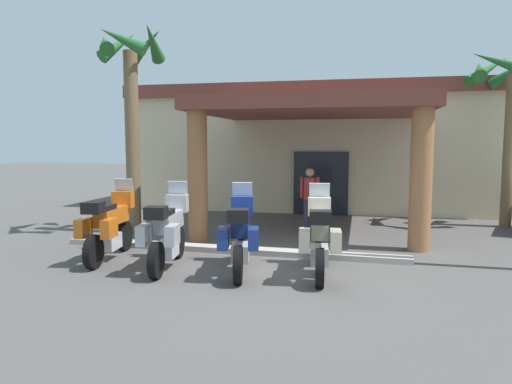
{
  "coord_description": "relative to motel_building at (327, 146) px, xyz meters",
  "views": [
    {
      "loc": [
        1.9,
        -8.85,
        2.39
      ],
      "look_at": [
        -1.01,
        2.22,
        1.2
      ],
      "focal_mm": 33.22,
      "sensor_mm": 36.0,
      "label": 1
    }
  ],
  "objects": [
    {
      "name": "motorcycle_cream",
      "position": [
        0.96,
        -9.67,
        -1.56
      ],
      "size": [
        0.8,
        2.21,
        1.61
      ],
      "rotation": [
        0.0,
        0.0,
        1.71
      ],
      "color": "black",
      "rests_on": "ground_plane"
    },
    {
      "name": "motorcycle_silver",
      "position": [
        -1.92,
        -9.92,
        -1.56
      ],
      "size": [
        0.86,
        2.2,
        1.61
      ],
      "rotation": [
        0.0,
        0.0,
        1.74
      ],
      "color": "black",
      "rests_on": "ground_plane"
    },
    {
      "name": "curb_strip",
      "position": [
        -1.2,
        -8.38,
        -2.2
      ],
      "size": [
        7.76,
        0.36,
        0.12
      ],
      "primitive_type": "cube",
      "color": "#ADA89E",
      "rests_on": "ground_plane"
    },
    {
      "name": "ground_plane",
      "position": [
        0.09,
        -9.24,
        -2.26
      ],
      "size": [
        80.0,
        80.0,
        0.0
      ],
      "primitive_type": "plane",
      "color": "#514F4C"
    },
    {
      "name": "motel_building",
      "position": [
        0.0,
        0.0,
        0.0
      ],
      "size": [
        14.25,
        11.02,
        4.41
      ],
      "rotation": [
        0.0,
        0.0,
        0.04
      ],
      "color": "beige",
      "rests_on": "ground_plane"
    },
    {
      "name": "pedestrian",
      "position": [
        0.14,
        -5.29,
        -1.27
      ],
      "size": [
        0.53,
        0.32,
        1.7
      ],
      "rotation": [
        0.0,
        0.0,
        1.52
      ],
      "color": "#3F334C",
      "rests_on": "ground_plane"
    },
    {
      "name": "palm_tree_near_portico",
      "position": [
        5.45,
        -3.36,
        1.7
      ],
      "size": [
        2.52,
        2.65,
        5.23
      ],
      "color": "brown",
      "rests_on": "ground_plane"
    },
    {
      "name": "palm_tree_roadside",
      "position": [
        -4.31,
        -6.89,
        1.54
      ],
      "size": [
        1.88,
        1.88,
        5.47
      ],
      "color": "brown",
      "rests_on": "ground_plane"
    },
    {
      "name": "motorcycle_orange",
      "position": [
        -3.36,
        -9.61,
        -1.56
      ],
      "size": [
        0.83,
        2.21,
        1.61
      ],
      "rotation": [
        0.0,
        0.0,
        1.72
      ],
      "color": "black",
      "rests_on": "ground_plane"
    },
    {
      "name": "motorcycle_blue",
      "position": [
        -0.48,
        -9.86,
        -1.56
      ],
      "size": [
        0.96,
        2.18,
        1.61
      ],
      "rotation": [
        0.0,
        0.0,
        1.81
      ],
      "color": "black",
      "rests_on": "ground_plane"
    }
  ]
}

